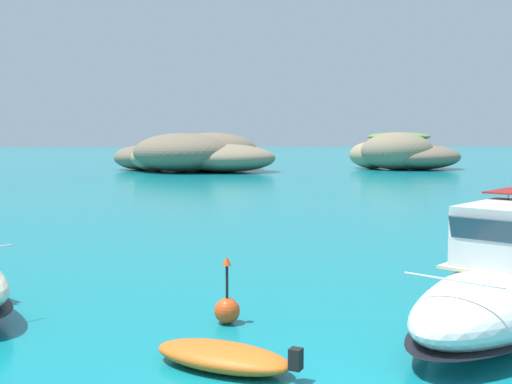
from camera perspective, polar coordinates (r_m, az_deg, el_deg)
name	(u,v)px	position (r m, az deg, el deg)	size (l,w,h in m)	color
islet_large	(196,155)	(72.72, -5.31, 3.29)	(19.98, 17.16, 4.29)	#84755B
islet_small	(402,153)	(77.68, 12.74, 3.34)	(15.08, 12.83, 4.32)	#756651
dinghy_tender	(223,356)	(11.66, -2.94, -14.28)	(2.77, 2.37, 0.58)	orange
channel_buoy	(227,308)	(14.23, -2.57, -10.20)	(0.56, 0.56, 1.48)	#E54C19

